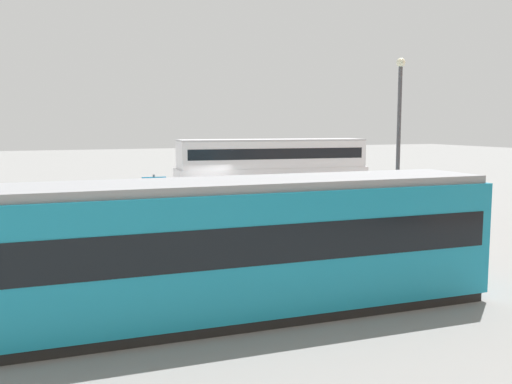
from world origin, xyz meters
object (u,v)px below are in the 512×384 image
at_px(tram_yellow, 234,246).
at_px(pedestrian_near_railing, 114,212).
at_px(pedestrian_crossing, 308,221).
at_px(street_lamp, 399,136).
at_px(double_decker_bus, 272,171).
at_px(info_sign, 154,193).

bearing_deg(tram_yellow, pedestrian_near_railing, -85.11).
relative_size(pedestrian_crossing, street_lamp, 0.24).
distance_m(double_decker_bus, pedestrian_crossing, 12.08).
xyz_separation_m(tram_yellow, pedestrian_crossing, (-5.40, -6.37, -0.72)).
relative_size(tram_yellow, info_sign, 5.34).
height_order(pedestrian_near_railing, street_lamp, street_lamp).
distance_m(pedestrian_crossing, info_sign, 7.16).
bearing_deg(street_lamp, pedestrian_crossing, -2.57).
bearing_deg(pedestrian_near_railing, info_sign, 176.07).
distance_m(tram_yellow, pedestrian_near_railing, 11.90).
xyz_separation_m(pedestrian_near_railing, pedestrian_crossing, (-6.42, 5.46, 0.04)).
height_order(tram_yellow, pedestrian_near_railing, tram_yellow).
distance_m(pedestrian_near_railing, info_sign, 1.87).
xyz_separation_m(tram_yellow, info_sign, (-0.70, -11.71, -0.02)).
relative_size(tram_yellow, pedestrian_crossing, 7.59).
xyz_separation_m(double_decker_bus, pedestrian_near_railing, (10.07, 6.01, -0.97)).
xyz_separation_m(tram_yellow, street_lamp, (-9.36, -6.19, 2.48)).
relative_size(double_decker_bus, street_lamp, 1.57).
bearing_deg(pedestrian_near_railing, tram_yellow, 94.89).
distance_m(double_decker_bus, tram_yellow, 20.01).
distance_m(tram_yellow, info_sign, 11.73).
relative_size(double_decker_bus, pedestrian_crossing, 6.46).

